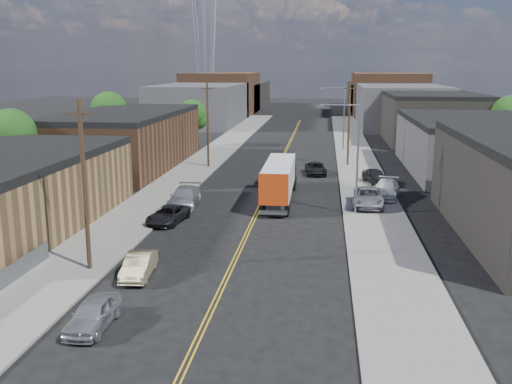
% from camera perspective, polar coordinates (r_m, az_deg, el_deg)
% --- Properties ---
extents(ground, '(260.00, 260.00, 0.00)m').
position_cam_1_polar(ground, '(81.45, 3.03, 4.20)').
color(ground, black).
rests_on(ground, ground).
extents(centerline, '(0.32, 120.00, 0.01)m').
position_cam_1_polar(centerline, '(66.68, 2.16, 2.34)').
color(centerline, gold).
rests_on(centerline, ground).
extents(sidewalk_left, '(5.00, 140.00, 0.15)m').
position_cam_1_polar(sidewalk_left, '(68.09, -5.84, 2.56)').
color(sidewalk_left, slate).
rests_on(sidewalk_left, ground).
extents(sidewalk_right, '(5.00, 140.00, 0.15)m').
position_cam_1_polar(sidewalk_right, '(66.59, 10.34, 2.19)').
color(sidewalk_right, slate).
rests_on(sidewalk_right, ground).
extents(warehouse_tan, '(12.00, 22.00, 5.60)m').
position_cam_1_polar(warehouse_tan, '(45.84, -23.91, 0.10)').
color(warehouse_tan, olive).
rests_on(warehouse_tan, ground).
extents(warehouse_brown, '(12.00, 26.00, 6.60)m').
position_cam_1_polar(warehouse_brown, '(69.03, -13.01, 5.15)').
color(warehouse_brown, '#523320').
rests_on(warehouse_brown, ground).
extents(industrial_right_b, '(14.00, 24.00, 6.10)m').
position_cam_1_polar(industrial_right_b, '(69.03, 20.83, 4.44)').
color(industrial_right_b, '#39393C').
rests_on(industrial_right_b, ground).
extents(industrial_right_c, '(14.00, 22.00, 7.60)m').
position_cam_1_polar(industrial_right_c, '(94.24, 17.15, 7.13)').
color(industrial_right_c, black).
rests_on(industrial_right_c, ground).
extents(skyline_left_a, '(16.00, 30.00, 8.00)m').
position_cam_1_polar(skyline_left_a, '(118.41, -5.58, 8.72)').
color(skyline_left_a, '#39393C').
rests_on(skyline_left_a, ground).
extents(skyline_right_a, '(16.00, 30.00, 8.00)m').
position_cam_1_polar(skyline_right_a, '(116.60, 14.21, 8.34)').
color(skyline_right_a, '#39393C').
rests_on(skyline_right_a, ground).
extents(skyline_left_b, '(16.00, 26.00, 10.00)m').
position_cam_1_polar(skyline_left_b, '(142.84, -3.43, 9.81)').
color(skyline_left_b, '#523320').
rests_on(skyline_left_b, ground).
extents(skyline_right_b, '(16.00, 26.00, 10.00)m').
position_cam_1_polar(skyline_right_b, '(141.34, 12.98, 9.49)').
color(skyline_right_b, '#523320').
rests_on(skyline_right_b, ground).
extents(skyline_left_c, '(16.00, 40.00, 7.00)m').
position_cam_1_polar(skyline_left_c, '(162.61, -2.15, 9.63)').
color(skyline_left_c, black).
rests_on(skyline_left_c, ground).
extents(skyline_right_c, '(16.00, 40.00, 7.00)m').
position_cam_1_polar(skyline_right_c, '(161.29, 12.22, 9.34)').
color(skyline_right_c, black).
rests_on(skyline_right_c, ground).
extents(streetlight_near, '(3.39, 0.25, 9.00)m').
position_cam_1_polar(streetlight_near, '(45.93, 9.64, 4.24)').
color(streetlight_near, gray).
rests_on(streetlight_near, ground).
extents(streetlight_far, '(3.39, 0.25, 9.00)m').
position_cam_1_polar(streetlight_far, '(80.70, 8.52, 7.81)').
color(streetlight_far, gray).
rests_on(streetlight_far, ground).
extents(utility_pole_left_near, '(1.60, 0.26, 10.00)m').
position_cam_1_polar(utility_pole_left_near, '(33.95, -16.79, 0.64)').
color(utility_pole_left_near, black).
rests_on(utility_pole_left_near, ground).
extents(utility_pole_left_far, '(1.60, 0.26, 10.00)m').
position_cam_1_polar(utility_pole_left_far, '(67.13, -4.85, 6.80)').
color(utility_pole_left_far, black).
rests_on(utility_pole_left_far, ground).
extents(utility_pole_right, '(1.60, 0.26, 10.00)m').
position_cam_1_polar(utility_pole_right, '(68.80, 9.27, 6.82)').
color(utility_pole_right, black).
rests_on(utility_pole_right, ground).
extents(tree_left_near, '(4.85, 4.76, 7.91)m').
position_cam_1_polar(tree_left_near, '(58.67, -23.23, 5.04)').
color(tree_left_near, black).
rests_on(tree_left_near, ground).
extents(tree_left_mid, '(5.10, 5.04, 8.37)m').
position_cam_1_polar(tree_left_mid, '(81.14, -14.45, 7.69)').
color(tree_left_mid, black).
rests_on(tree_left_mid, ground).
extents(tree_left_far, '(4.35, 4.20, 6.97)m').
position_cam_1_polar(tree_left_far, '(84.94, -6.35, 7.59)').
color(tree_left_far, black).
rests_on(tree_left_far, ground).
extents(tree_right_far, '(4.85, 4.76, 7.91)m').
position_cam_1_polar(tree_right_far, '(84.39, 24.05, 6.97)').
color(tree_right_far, black).
rests_on(tree_right_far, ground).
extents(semi_truck, '(2.42, 13.72, 3.58)m').
position_cam_1_polar(semi_truck, '(51.14, 2.43, 1.51)').
color(semi_truck, silver).
rests_on(semi_truck, ground).
extents(car_left_a, '(1.65, 4.06, 1.38)m').
position_cam_1_polar(car_left_a, '(27.76, -15.97, -11.64)').
color(car_left_a, '#B5B8BB').
rests_on(car_left_a, ground).
extents(car_left_b, '(1.75, 4.17, 1.34)m').
position_cam_1_polar(car_left_b, '(33.48, -11.63, -7.20)').
color(car_left_b, '#968C62').
rests_on(car_left_b, ground).
extents(car_left_c, '(2.77, 4.92, 1.30)m').
position_cam_1_polar(car_left_c, '(44.15, -8.80, -2.27)').
color(car_left_c, black).
rests_on(car_left_c, ground).
extents(car_left_d, '(2.53, 5.70, 1.63)m').
position_cam_1_polar(car_left_d, '(49.12, -7.15, -0.50)').
color(car_left_d, '#ABAEB0').
rests_on(car_left_d, ground).
extents(car_right_lot_a, '(2.96, 5.73, 1.55)m').
position_cam_1_polar(car_right_lot_a, '(49.15, 11.18, -0.51)').
color(car_right_lot_a, '#A4A6A9').
rests_on(car_right_lot_a, sidewalk_right).
extents(car_right_lot_b, '(3.12, 5.59, 1.53)m').
position_cam_1_polar(car_right_lot_b, '(52.74, 12.87, 0.30)').
color(car_right_lot_b, white).
rests_on(car_right_lot_b, sidewalk_right).
extents(car_right_lot_c, '(2.79, 4.60, 1.46)m').
position_cam_1_polar(car_right_lot_c, '(58.84, 11.84, 1.57)').
color(car_right_lot_c, black).
rests_on(car_right_lot_c, sidewalk_right).
extents(car_ahead_truck, '(2.65, 4.85, 1.29)m').
position_cam_1_polar(car_ahead_truck, '(63.41, 6.00, 2.34)').
color(car_ahead_truck, black).
rests_on(car_ahead_truck, ground).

